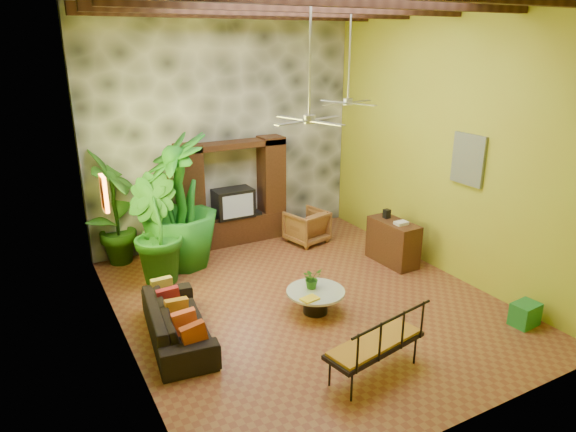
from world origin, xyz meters
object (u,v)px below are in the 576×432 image
ceiling_fan_front (309,105)px  ceiling_fan_back (348,91)px  sofa (177,321)px  wicker_armchair (307,226)px  green_bin (525,314)px  tall_plant_a (115,208)px  tall_plant_c (179,202)px  tall_plant_b (154,230)px  entertainment_center (233,201)px  iron_bench (379,342)px  side_console (393,242)px  coffee_table (316,298)px

ceiling_fan_front → ceiling_fan_back: (1.80, 1.60, 0.00)m
sofa → wicker_armchair: wicker_armchair is taller
ceiling_fan_back → sofa: ceiling_fan_back is taller
ceiling_fan_back → green_bin: ceiling_fan_back is taller
sofa → tall_plant_a: (-0.18, 3.29, 0.87)m
tall_plant_a → tall_plant_c: bearing=-30.9°
tall_plant_b → tall_plant_c: tall_plant_c is taller
entertainment_center → tall_plant_c: (-1.39, -0.64, 0.36)m
wicker_armchair → iron_bench: 4.96m
ceiling_fan_front → sofa: (-2.10, 0.26, -3.10)m
tall_plant_c → entertainment_center: bearing=24.8°
ceiling_fan_front → ceiling_fan_back: 2.41m
wicker_armchair → side_console: 2.04m
wicker_armchair → green_bin: (1.23, -4.71, -0.18)m
sofa → coffee_table: (2.24, -0.30, -0.05)m
wicker_armchair → green_bin: 4.88m
entertainment_center → ceiling_fan_back: ceiling_fan_back is taller
tall_plant_a → tall_plant_c: tall_plant_c is taller
ceiling_fan_back → iron_bench: size_ratio=1.20×
entertainment_center → side_console: 3.55m
wicker_armchair → tall_plant_b: (-3.44, -0.32, 0.63)m
coffee_table → iron_bench: iron_bench is taller
tall_plant_a → iron_bench: (2.24, -5.47, -0.63)m
ceiling_fan_back → tall_plant_c: (-2.99, 1.30, -2.08)m
tall_plant_a → tall_plant_b: bearing=-67.6°
sofa → wicker_armchair: (3.72, 2.49, 0.07)m
tall_plant_b → wicker_armchair: bearing=5.3°
wicker_armchair → ceiling_fan_front: bearing=46.2°
tall_plant_b → iron_bench: size_ratio=1.29×
side_console → tall_plant_c: bearing=150.6°
wicker_armchair → tall_plant_c: bearing=-16.3°
ceiling_fan_front → tall_plant_c: (-1.19, 2.90, -2.08)m
iron_bench → tall_plant_c: bearing=92.7°
ceiling_fan_back → wicker_armchair: bearing=99.0°
wicker_armchair → side_console: (0.95, -1.80, 0.07)m
ceiling_fan_front → ceiling_fan_back: same height
tall_plant_a → side_console: 5.56m
iron_bench → ceiling_fan_front: bearing=78.0°
sofa → green_bin: bearing=-107.4°
green_bin → entertainment_center: bearing=115.7°
tall_plant_b → iron_bench: 4.72m
ceiling_fan_back → green_bin: bearing=-73.6°
tall_plant_b → tall_plant_c: bearing=36.3°
side_console → green_bin: (0.28, -2.91, -0.26)m
iron_bench → wicker_armchair: bearing=59.7°
ceiling_fan_back → wicker_armchair: size_ratio=2.30×
green_bin → tall_plant_a: bearing=132.9°
ceiling_fan_front → tall_plant_b: ceiling_fan_front is taller
entertainment_center → ceiling_fan_back: size_ratio=1.29×
sofa → coffee_table: size_ratio=2.14×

